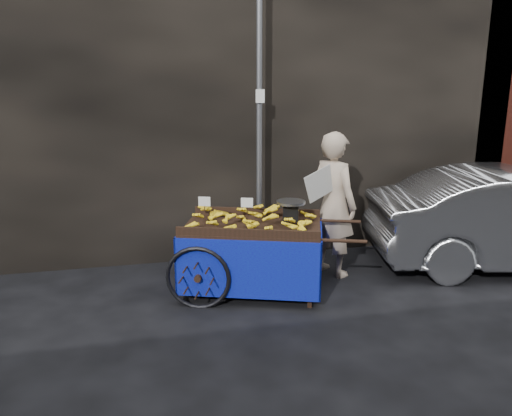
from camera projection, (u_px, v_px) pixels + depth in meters
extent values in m
plane|color=black|center=(260.00, 300.00, 6.09)|extent=(80.00, 80.00, 0.00)
cube|color=black|center=(158.00, 88.00, 7.71)|extent=(11.00, 2.00, 5.00)
cylinder|color=slate|center=(259.00, 126.00, 6.89)|extent=(0.08, 0.08, 4.00)
cube|color=white|center=(260.00, 96.00, 6.75)|extent=(0.12, 0.02, 0.18)
cube|color=black|center=(252.00, 228.00, 6.18)|extent=(1.92, 1.54, 0.06)
cube|color=black|center=(257.00, 212.00, 6.63)|extent=(1.59, 0.60, 0.10)
cube|color=black|center=(247.00, 233.00, 5.69)|extent=(1.59, 0.60, 0.10)
cube|color=black|center=(310.00, 274.00, 5.80)|extent=(0.07, 0.07, 0.83)
cube|color=black|center=(311.00, 251.00, 6.60)|extent=(0.07, 0.07, 0.83)
cylinder|color=black|center=(344.00, 241.00, 5.66)|extent=(0.51, 0.21, 0.04)
cylinder|color=black|center=(340.00, 221.00, 6.46)|extent=(0.51, 0.21, 0.04)
torus|color=black|center=(198.00, 278.00, 5.81)|extent=(0.76, 0.31, 0.78)
torus|color=black|center=(216.00, 247.00, 6.90)|extent=(0.76, 0.31, 0.78)
cylinder|color=black|center=(208.00, 261.00, 6.36)|extent=(0.44, 1.12, 0.05)
cube|color=#0C0894|center=(247.00, 270.00, 5.75)|extent=(1.62, 0.59, 0.71)
cube|color=#0C0894|center=(257.00, 242.00, 6.78)|extent=(1.62, 0.59, 0.71)
cube|color=#0C0894|center=(187.00, 252.00, 6.36)|extent=(0.38, 1.03, 0.71)
cube|color=#0C0894|center=(320.00, 257.00, 6.17)|extent=(0.38, 1.03, 0.71)
cube|color=black|center=(291.00, 214.00, 6.13)|extent=(0.23, 0.20, 0.17)
cylinder|color=silver|center=(291.00, 202.00, 6.10)|extent=(0.45, 0.45, 0.03)
cube|color=white|center=(204.00, 201.00, 6.05)|extent=(0.14, 0.06, 0.11)
cube|color=white|center=(247.00, 203.00, 5.99)|extent=(0.14, 0.06, 0.11)
imported|color=tan|center=(333.00, 204.00, 6.73)|extent=(0.75, 0.85, 1.96)
cube|color=silver|center=(321.00, 183.00, 6.45)|extent=(0.55, 0.23, 0.50)
ellipsoid|color=#1830B6|center=(296.00, 272.00, 6.65)|extent=(0.27, 0.22, 0.24)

